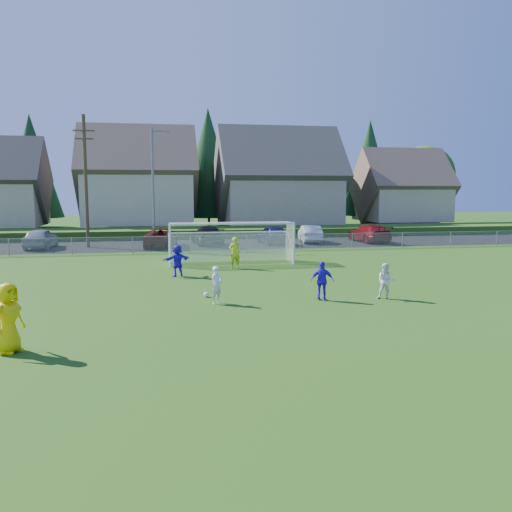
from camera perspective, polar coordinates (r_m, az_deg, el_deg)
The scene contains 22 objects.
ground at distance 17.30m, azimuth 5.05°, elevation -7.81°, with size 160.00×160.00×0.00m, color #193D0C.
asphalt_lot at distance 44.04m, azimuth -4.79°, elevation 1.25°, with size 60.00×60.00×0.00m, color black.
grass_embankment at distance 51.44m, azimuth -5.69°, elevation 2.51°, with size 70.00×6.00×0.80m, color #1E420F.
soccer_ball at distance 22.49m, azimuth -5.26°, elevation -4.06°, with size 0.22×0.22×0.22m, color white.
referee at distance 16.19m, azimuth -24.61°, elevation -5.96°, with size 0.94×0.61×1.93m, color yellow.
player_white_a at distance 21.06m, azimuth -4.17°, elevation -3.09°, with size 0.53×0.35×1.46m, color white.
player_white_b at distance 22.49m, azimuth 13.51°, elevation -2.61°, with size 0.71×0.56×1.47m, color white.
player_blue_a at distance 21.86m, azimuth 6.99°, elevation -2.59°, with size 0.92×0.38×1.58m, color #2F16D0.
player_blue_b at distance 27.89m, azimuth -8.27°, elevation -0.47°, with size 1.52×0.48×1.63m, color #2F16D0.
goalkeeper at distance 30.37m, azimuth -2.27°, elevation 0.34°, with size 0.65×0.43×1.78m, color #C2E31A.
car_a at distance 43.77m, azimuth -21.74°, elevation 1.74°, with size 1.81×4.50×1.53m, color #999AA0.
car_c at distance 42.47m, azimuth -9.98°, elevation 1.94°, with size 2.44×5.29×1.47m, color #5F130A.
car_d at distance 43.74m, azimuth -5.13°, elevation 2.17°, with size 2.06×5.07×1.47m, color black.
car_e at distance 44.12m, azimuth 1.77°, elevation 2.27°, with size 1.81×4.49×1.53m, color #1A154A.
car_f at distance 45.55m, azimuth 5.70°, elevation 2.32°, with size 1.50×4.31×1.42m, color silver.
car_g at distance 46.61m, azimuth 11.84°, elevation 2.36°, with size 2.10×5.17×1.50m, color maroon.
soccer_goal at distance 32.58m, azimuth -2.67°, elevation 2.10°, with size 7.42×1.90×2.50m.
chainlink_fence at distance 38.54m, azimuth -3.93°, elevation 1.36°, with size 52.06×0.06×1.20m.
streetlight at distance 42.08m, azimuth -10.72°, elevation 7.48°, with size 1.38×0.18×9.00m.
utility_pole at distance 43.36m, azimuth -17.49°, elevation 7.66°, with size 1.60×0.26×10.00m.
houses_row at distance 58.98m, azimuth -4.50°, elevation 9.84°, with size 53.90×11.45×13.27m.
tree_row at distance 65.11m, azimuth -5.94°, elevation 9.18°, with size 65.98×12.36×13.80m.
Camera 1 is at (-4.62, -16.08, 4.42)m, focal length 38.00 mm.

